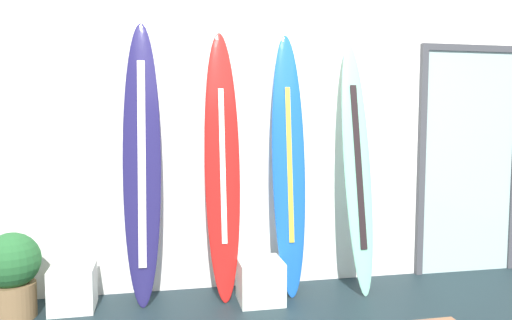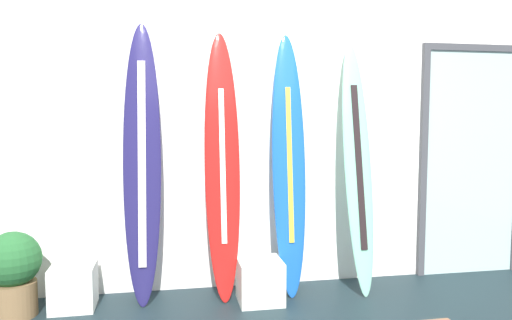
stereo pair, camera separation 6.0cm
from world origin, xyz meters
TOP-DOWN VIEW (x-y plane):
  - wall_back at (0.00, 1.30)m, footprint 7.20×0.20m
  - surfboard_navy at (-0.83, 1.00)m, footprint 0.31×0.38m
  - surfboard_crimson at (-0.20, 0.98)m, footprint 0.28×0.39m
  - surfboard_cobalt at (0.34, 0.98)m, footprint 0.29×0.39m
  - surfboard_seafoam at (0.92, 0.93)m, footprint 0.25×0.48m
  - display_block_left at (0.07, 0.81)m, footprint 0.34×0.34m
  - display_block_center at (-1.35, 0.93)m, footprint 0.33×0.33m
  - glass_door at (2.13, 1.18)m, footprint 1.02×0.06m
  - potted_plant at (-1.75, 0.85)m, footprint 0.40×0.40m

SIDE VIEW (x-z plane):
  - display_block_center at x=-1.35m, z-range 0.00..0.33m
  - display_block_left at x=0.07m, z-range 0.00..0.33m
  - potted_plant at x=-1.75m, z-range 0.03..0.65m
  - surfboard_seafoam at x=0.92m, z-range -0.01..2.08m
  - surfboard_crimson at x=-0.20m, z-range -0.01..2.13m
  - surfboard_cobalt at x=0.34m, z-range -0.01..2.13m
  - surfboard_navy at x=-0.83m, z-range -0.01..2.19m
  - glass_door at x=2.13m, z-range 0.03..2.15m
  - wall_back at x=0.00m, z-range 0.00..2.80m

